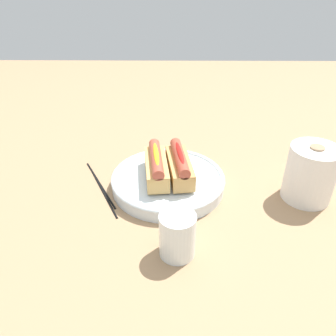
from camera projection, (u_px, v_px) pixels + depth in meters
The scene contains 8 objects.
ground_plane at pixel (163, 183), 0.82m from camera, with size 2.40×2.40×0.00m, color #9E7A56.
serving_bowl at pixel (168, 181), 0.80m from camera, with size 0.27×0.27×0.04m.
hotdog_front at pixel (156, 166), 0.77m from camera, with size 0.15×0.07×0.06m.
hotdog_back at pixel (180, 165), 0.78m from camera, with size 0.16×0.07×0.06m.
water_glass at pixel (177, 236), 0.60m from camera, with size 0.07×0.07×0.09m.
paper_towel_roll at pixel (310, 174), 0.74m from camera, with size 0.11×0.11×0.13m.
chopstick_near at pixel (103, 191), 0.79m from camera, with size 0.01×0.01×0.22m, color black.
chopstick_far at pixel (100, 184), 0.82m from camera, with size 0.01×0.01×0.22m, color black.
Camera 1 is at (0.68, 0.02, 0.47)m, focal length 35.20 mm.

